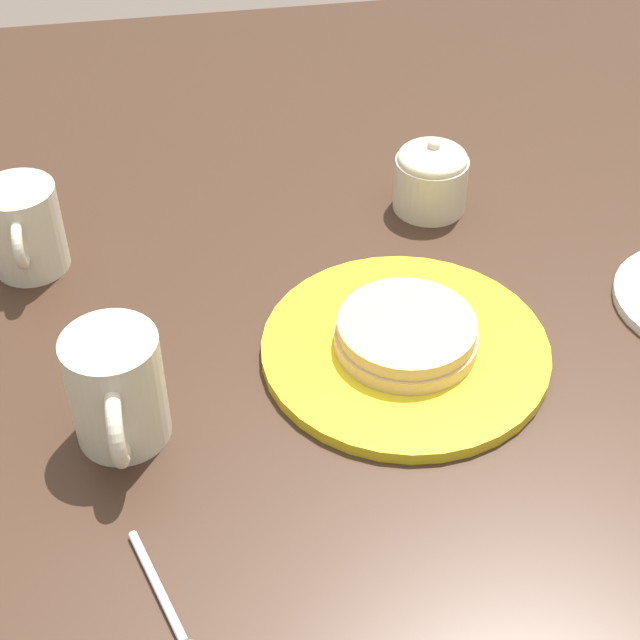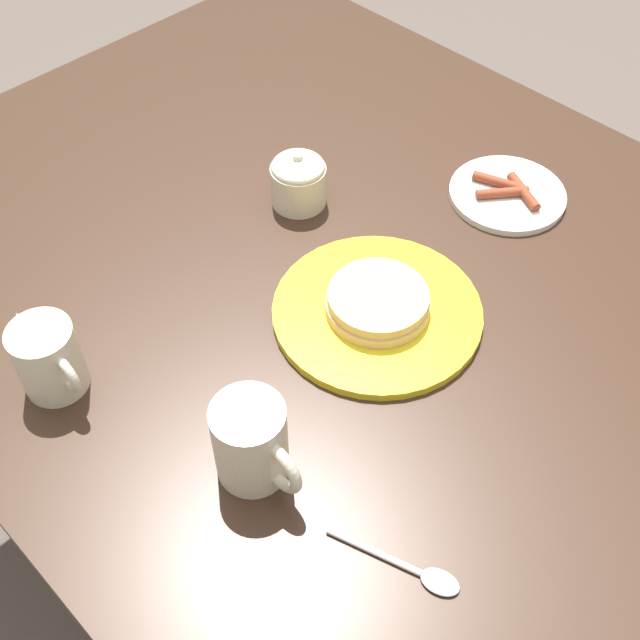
{
  "view_description": "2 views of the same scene",
  "coord_description": "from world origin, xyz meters",
  "px_view_note": "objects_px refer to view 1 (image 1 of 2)",
  "views": [
    {
      "loc": [
        0.63,
        -0.22,
        1.36
      ],
      "look_at": [
        -0.03,
        -0.11,
        0.77
      ],
      "focal_mm": 55.0,
      "sensor_mm": 36.0,
      "label": 1
    },
    {
      "loc": [
        0.42,
        -0.55,
        1.51
      ],
      "look_at": [
        -0.03,
        -0.11,
        0.77
      ],
      "focal_mm": 45.0,
      "sensor_mm": 36.0,
      "label": 2
    }
  ],
  "objects_px": {
    "coffee_mug": "(117,390)",
    "spoon": "(180,634)",
    "pancake_plate": "(405,341)",
    "creamer_pitcher": "(24,226)",
    "sugar_bowl": "(431,176)"
  },
  "relations": [
    {
      "from": "coffee_mug",
      "to": "spoon",
      "type": "bearing_deg",
      "value": 9.69
    },
    {
      "from": "pancake_plate",
      "to": "spoon",
      "type": "relative_size",
      "value": 1.88
    },
    {
      "from": "creamer_pitcher",
      "to": "sugar_bowl",
      "type": "distance_m",
      "value": 0.43
    },
    {
      "from": "pancake_plate",
      "to": "spoon",
      "type": "xyz_separation_m",
      "value": [
        0.26,
        -0.22,
        -0.01
      ]
    },
    {
      "from": "pancake_plate",
      "to": "sugar_bowl",
      "type": "relative_size",
      "value": 3.09
    },
    {
      "from": "coffee_mug",
      "to": "sugar_bowl",
      "type": "relative_size",
      "value": 1.34
    },
    {
      "from": "spoon",
      "to": "creamer_pitcher",
      "type": "bearing_deg",
      "value": -164.93
    },
    {
      "from": "pancake_plate",
      "to": "sugar_bowl",
      "type": "height_order",
      "value": "sugar_bowl"
    },
    {
      "from": "sugar_bowl",
      "to": "coffee_mug",
      "type": "bearing_deg",
      "value": -50.12
    },
    {
      "from": "coffee_mug",
      "to": "spoon",
      "type": "xyz_separation_m",
      "value": [
        0.2,
        0.03,
        -0.05
      ]
    },
    {
      "from": "coffee_mug",
      "to": "creamer_pitcher",
      "type": "distance_m",
      "value": 0.26
    },
    {
      "from": "creamer_pitcher",
      "to": "spoon",
      "type": "distance_m",
      "value": 0.47
    },
    {
      "from": "creamer_pitcher",
      "to": "sugar_bowl",
      "type": "xyz_separation_m",
      "value": [
        -0.03,
        0.42,
        -0.01
      ]
    },
    {
      "from": "sugar_bowl",
      "to": "spoon",
      "type": "distance_m",
      "value": 0.57
    },
    {
      "from": "creamer_pitcher",
      "to": "spoon",
      "type": "bearing_deg",
      "value": 15.07
    }
  ]
}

